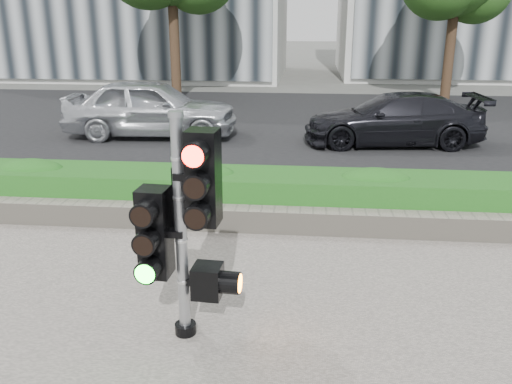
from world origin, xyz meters
TOP-DOWN VIEW (x-y plane):
  - ground at (0.00, 0.00)m, footprint 120.00×120.00m
  - road at (0.00, 10.00)m, footprint 60.00×13.00m
  - curb at (0.00, 3.15)m, footprint 60.00×0.25m
  - stone_wall at (0.00, 1.90)m, footprint 12.00×0.32m
  - hedge at (0.00, 2.55)m, footprint 12.00×1.00m
  - traffic_signal at (-0.67, -0.85)m, footprint 0.78×0.59m
  - car_silver at (-3.60, 8.07)m, footprint 4.48×2.01m
  - car_dark at (2.49, 7.78)m, footprint 4.41×2.08m

SIDE VIEW (x-z plane):
  - ground at x=0.00m, z-range 0.00..0.00m
  - road at x=0.00m, z-range 0.00..0.02m
  - curb at x=0.00m, z-range 0.00..0.12m
  - stone_wall at x=0.00m, z-range 0.03..0.37m
  - hedge at x=0.00m, z-range 0.03..0.71m
  - car_dark at x=2.49m, z-range 0.02..1.26m
  - car_silver at x=-3.60m, z-range 0.02..1.52m
  - traffic_signal at x=-0.67m, z-range 0.15..2.38m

